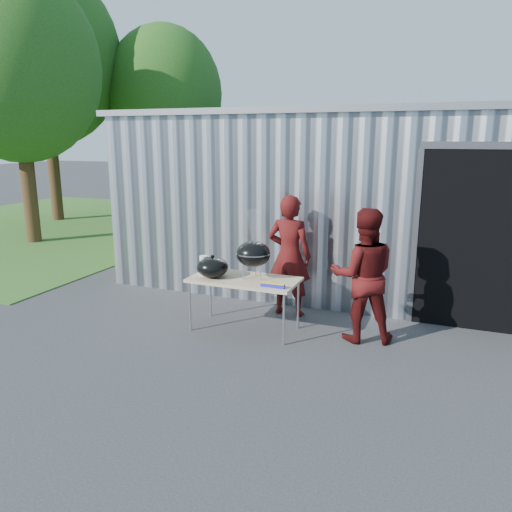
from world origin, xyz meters
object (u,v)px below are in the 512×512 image
at_px(person_bystander, 363,275).
at_px(folding_table, 244,281).
at_px(person_cook, 289,256).
at_px(kettle_grill, 253,249).

bearing_deg(person_bystander, folding_table, -7.57).
bearing_deg(person_cook, person_bystander, 155.78).
relative_size(folding_table, person_cook, 0.82).
bearing_deg(folding_table, person_bystander, 9.45).
height_order(folding_table, person_bystander, person_bystander).
distance_m(kettle_grill, person_bystander, 1.51).
relative_size(folding_table, kettle_grill, 1.58).
xyz_separation_m(person_cook, person_bystander, (1.21, -0.58, -0.03)).
xyz_separation_m(kettle_grill, person_cook, (0.27, 0.78, -0.24)).
bearing_deg(person_cook, folding_table, 67.23).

